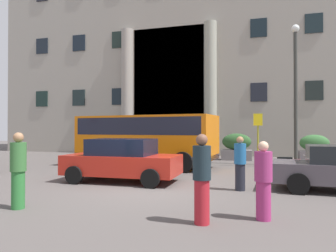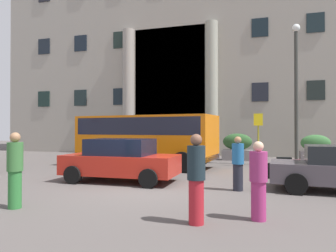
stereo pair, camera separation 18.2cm
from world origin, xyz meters
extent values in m
cube|color=#544D4A|center=(0.00, 0.00, -0.06)|extent=(80.00, 64.00, 0.12)
cube|color=gray|center=(0.00, 17.50, 9.98)|extent=(34.60, 9.00, 19.97)
cube|color=black|center=(-2.95, 13.06, 4.71)|extent=(5.39, 0.12, 9.43)
cylinder|color=gray|center=(-6.10, 12.75, 4.71)|extent=(0.90, 0.90, 9.43)
cylinder|color=gray|center=(0.19, 12.75, 4.71)|extent=(0.90, 0.90, 9.43)
cube|color=black|center=(-13.84, 12.96, 4.39)|extent=(1.09, 0.08, 1.27)
cube|color=black|center=(-10.38, 12.96, 4.39)|extent=(1.09, 0.08, 1.27)
cube|color=black|center=(-6.92, 12.96, 4.39)|extent=(1.09, 0.08, 1.27)
cube|color=black|center=(3.46, 12.96, 4.39)|extent=(1.09, 0.08, 1.27)
cube|color=black|center=(6.92, 12.96, 4.39)|extent=(1.09, 0.08, 1.27)
cube|color=black|center=(-13.84, 12.96, 8.79)|extent=(1.09, 0.08, 1.27)
cube|color=black|center=(-10.38, 12.96, 8.79)|extent=(1.09, 0.08, 1.27)
cube|color=black|center=(-6.92, 12.96, 8.79)|extent=(1.09, 0.08, 1.27)
cube|color=black|center=(3.46, 12.96, 8.79)|extent=(1.09, 0.08, 1.27)
cube|color=black|center=(6.92, 12.96, 8.79)|extent=(1.09, 0.08, 1.27)
cube|color=orange|center=(-2.00, 5.50, 1.49)|extent=(7.02, 3.23, 2.07)
cube|color=black|center=(-2.00, 5.50, 2.01)|extent=(6.62, 3.21, 0.81)
cube|color=black|center=(1.30, 5.11, 1.84)|extent=(0.30, 2.05, 1.01)
cube|color=#4E3F44|center=(-2.00, 5.50, 0.57)|extent=(7.02, 3.27, 0.24)
cylinder|color=black|center=(0.50, 6.44, 0.45)|extent=(0.93, 0.38, 0.90)
cylinder|color=black|center=(0.21, 4.00, 0.45)|extent=(0.93, 0.38, 0.90)
cylinder|color=black|center=(-4.21, 7.00, 0.45)|extent=(0.93, 0.38, 0.90)
cylinder|color=black|center=(-4.50, 4.56, 0.45)|extent=(0.93, 0.38, 0.90)
cylinder|color=#97961E|center=(3.34, 7.15, 1.30)|extent=(0.08, 0.08, 2.60)
cube|color=yellow|center=(3.34, 7.12, 2.35)|extent=(0.44, 0.03, 0.60)
cube|color=slate|center=(2.12, 10.22, 0.31)|extent=(1.80, 0.90, 0.62)
ellipsoid|color=#2C5329|center=(2.12, 10.22, 1.11)|extent=(1.73, 0.81, 1.00)
cube|color=slate|center=(6.48, 10.39, 0.31)|extent=(1.66, 0.83, 0.61)
ellipsoid|color=#366935|center=(6.48, 10.39, 1.09)|extent=(1.60, 0.75, 0.94)
cube|color=slate|center=(-8.25, 10.83, 0.32)|extent=(1.79, 0.86, 0.64)
ellipsoid|color=#386C3A|center=(-8.25, 10.83, 1.10)|extent=(1.71, 0.78, 0.91)
cube|color=#705E58|center=(-1.34, 10.89, 0.23)|extent=(1.85, 0.79, 0.46)
ellipsoid|color=#14531B|center=(-1.34, 10.89, 0.90)|extent=(1.77, 0.71, 0.88)
cylinder|color=black|center=(4.49, 2.26, 0.31)|extent=(0.63, 0.24, 0.62)
cylinder|color=black|center=(4.37, 0.52, 0.31)|extent=(0.63, 0.24, 0.62)
cube|color=#B22217|center=(-1.37, 1.20, 0.61)|extent=(4.02, 1.82, 0.68)
cube|color=black|center=(-1.37, 1.20, 1.24)|extent=(2.17, 1.60, 0.57)
cylinder|color=black|center=(0.00, 2.10, 0.31)|extent=(0.62, 0.20, 0.62)
cylinder|color=black|center=(0.00, 0.30, 0.31)|extent=(0.62, 0.20, 0.62)
cylinder|color=black|center=(-2.73, 2.11, 0.31)|extent=(0.62, 0.20, 0.62)
cylinder|color=black|center=(-2.74, 0.30, 0.31)|extent=(0.62, 0.20, 0.62)
cylinder|color=black|center=(5.09, 3.52, 0.30)|extent=(0.61, 0.16, 0.60)
cylinder|color=black|center=(3.80, 3.38, 0.30)|extent=(0.61, 0.18, 0.60)
cube|color=maroon|center=(4.45, 3.45, 0.58)|extent=(0.85, 0.33, 0.32)
cube|color=black|center=(4.27, 3.43, 0.76)|extent=(0.54, 0.25, 0.12)
cylinder|color=#A5A5A8|center=(4.99, 3.50, 0.88)|extent=(0.09, 0.55, 0.03)
cylinder|color=#AA1E27|center=(2.17, -2.94, 0.43)|extent=(0.30, 0.30, 0.87)
cylinder|color=#1A282F|center=(2.17, -2.94, 1.21)|extent=(0.36, 0.36, 0.67)
sphere|color=brown|center=(2.17, -2.94, 1.66)|extent=(0.23, 0.23, 0.23)
cylinder|color=#2C7334|center=(-2.18, -2.93, 0.44)|extent=(0.30, 0.30, 0.88)
cylinder|color=#366C35|center=(-2.18, -2.93, 1.22)|extent=(0.36, 0.36, 0.68)
sphere|color=#A57651|center=(-2.18, -2.93, 1.67)|extent=(0.23, 0.23, 0.23)
cylinder|color=#A12D68|center=(3.34, -2.34, 0.40)|extent=(0.30, 0.30, 0.79)
cylinder|color=#9B2F69|center=(3.34, -2.34, 1.10)|extent=(0.36, 0.36, 0.61)
sphere|color=#E2B490|center=(3.34, -2.34, 1.51)|extent=(0.21, 0.21, 0.21)
cylinder|color=black|center=(2.75, 0.69, 0.40)|extent=(0.30, 0.30, 0.81)
cylinder|color=#1F5A90|center=(2.75, 0.69, 1.12)|extent=(0.36, 0.36, 0.62)
sphere|color=#A4704A|center=(2.75, 0.69, 1.54)|extent=(0.22, 0.22, 0.22)
cylinder|color=#333531|center=(5.18, 7.83, 3.40)|extent=(0.18, 0.18, 6.80)
sphere|color=white|center=(5.18, 7.83, 6.98)|extent=(0.40, 0.40, 0.40)
camera|label=1|loc=(3.17, -9.02, 1.86)|focal=33.24mm
camera|label=2|loc=(3.35, -8.97, 1.86)|focal=33.24mm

